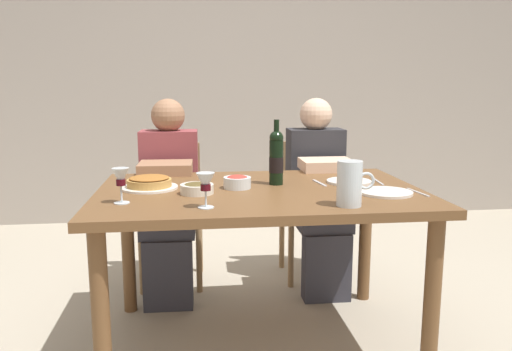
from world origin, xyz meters
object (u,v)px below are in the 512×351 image
diner_left (169,193)px  dinner_plate_left_setting (349,182)px  dinner_plate_right_setting (386,192)px  salad_bowl (237,181)px  chair_left (172,203)px  wine_glass_left_diner (206,184)px  water_pitcher (350,186)px  baked_tart (149,183)px  dining_table (260,208)px  wine_bottle (276,157)px  chair_right (310,199)px  wine_glass_right_diner (121,179)px  olive_bowl (197,188)px  diner_right (319,189)px

diner_left → dinner_plate_left_setting: bearing=150.5°
dinner_plate_right_setting → diner_left: (-1.00, 0.82, -0.15)m
salad_bowl → diner_left: 0.73m
dinner_plate_right_setting → chair_left: size_ratio=0.27×
salad_bowl → wine_glass_left_diner: 0.41m
water_pitcher → baked_tart: (-0.83, 0.45, -0.05)m
dining_table → wine_bottle: bearing=48.0°
water_pitcher → wine_glass_left_diner: bearing=176.5°
diner_left → baked_tart: bearing=85.7°
wine_glass_left_diner → chair_right: bearing=60.0°
wine_glass_right_diner → chair_left: 1.17m
olive_bowl → diner_right: size_ratio=0.13×
wine_glass_left_diner → wine_glass_right_diner: (-0.34, 0.12, 0.00)m
diner_right → dinner_plate_right_setting: bearing=97.1°
dinner_plate_left_setting → wine_bottle: bearing=179.4°
dinner_plate_right_setting → chair_right: 1.10m
dining_table → wine_glass_left_diner: (-0.26, -0.33, 0.19)m
salad_bowl → wine_glass_left_diner: wine_glass_left_diner is taller
wine_bottle → olive_bowl: bearing=-156.4°
dinner_plate_right_setting → diner_right: diner_right is taller
diner_left → chair_right: (0.90, 0.24, -0.12)m
water_pitcher → chair_left: 1.51m
wine_glass_left_diner → chair_left: bearing=98.8°
wine_bottle → wine_glass_right_diner: bearing=-155.3°
baked_tart → wine_bottle: bearing=2.6°
chair_left → dining_table: bearing=118.3°
baked_tart → chair_right: 1.29m
olive_bowl → wine_glass_left_diner: wine_glass_left_diner is taller
water_pitcher → baked_tart: 0.94m
dining_table → wine_glass_left_diner: wine_glass_left_diner is taller
wine_glass_right_diner → dinner_plate_right_setting: size_ratio=0.62×
olive_bowl → dinner_plate_left_setting: 0.77m
diner_left → chair_right: diner_left is taller
water_pitcher → dinner_plate_left_setting: bearing=72.8°
wine_glass_right_diner → dinner_plate_left_setting: wine_glass_right_diner is taller
dining_table → wine_glass_right_diner: bearing=-160.4°
dining_table → chair_left: size_ratio=1.72×
olive_bowl → wine_glass_left_diner: bearing=-83.0°
baked_tart → wine_glass_right_diner: (-0.09, -0.29, 0.07)m
chair_right → diner_right: diner_right is taller
water_pitcher → dinner_plate_left_setting: (0.15, 0.47, -0.07)m
dining_table → dinner_plate_left_setting: size_ratio=6.81×
wine_bottle → diner_right: bearing=57.3°
wine_bottle → salad_bowl: (-0.20, -0.07, -0.10)m
chair_left → diner_left: (-0.01, -0.24, 0.12)m
chair_left → chair_right: size_ratio=1.00×
water_pitcher → chair_left: bearing=121.2°
dining_table → diner_left: diner_left is taller
wine_glass_left_diner → dinner_plate_right_setting: 0.83m
wine_bottle → wine_glass_left_diner: (-0.35, -0.44, -0.03)m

